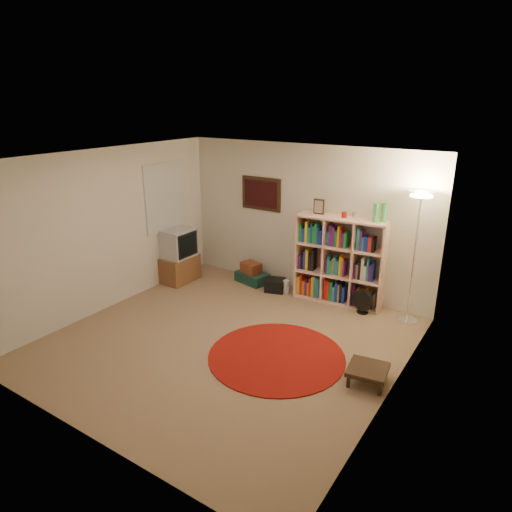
{
  "coord_description": "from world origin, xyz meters",
  "views": [
    {
      "loc": [
        3.38,
        -4.44,
        3.2
      ],
      "look_at": [
        0.1,
        0.6,
        1.1
      ],
      "focal_mm": 32.0,
      "sensor_mm": 36.0,
      "label": 1
    }
  ],
  "objects_px": {
    "bookshelf": "(339,262)",
    "suitcase": "(252,277)",
    "floor_fan": "(363,302)",
    "tv_stand": "(179,256)",
    "floor_lamp": "(419,215)",
    "side_table": "(368,370)"
  },
  "relations": [
    {
      "from": "bookshelf",
      "to": "suitcase",
      "type": "height_order",
      "value": "bookshelf"
    },
    {
      "from": "floor_fan",
      "to": "tv_stand",
      "type": "xyz_separation_m",
      "value": [
        -3.3,
        -0.55,
        0.28
      ]
    },
    {
      "from": "bookshelf",
      "to": "floor_lamp",
      "type": "bearing_deg",
      "value": -9.11
    },
    {
      "from": "side_table",
      "to": "floor_fan",
      "type": "bearing_deg",
      "value": 112.38
    },
    {
      "from": "bookshelf",
      "to": "suitcase",
      "type": "xyz_separation_m",
      "value": [
        -1.62,
        -0.09,
        -0.6
      ]
    },
    {
      "from": "floor_fan",
      "to": "suitcase",
      "type": "relative_size",
      "value": 0.6
    },
    {
      "from": "suitcase",
      "to": "floor_lamp",
      "type": "bearing_deg",
      "value": 12.37
    },
    {
      "from": "floor_lamp",
      "to": "side_table",
      "type": "relative_size",
      "value": 3.9
    },
    {
      "from": "floor_lamp",
      "to": "suitcase",
      "type": "distance_m",
      "value": 3.2
    },
    {
      "from": "suitcase",
      "to": "floor_fan",
      "type": "bearing_deg",
      "value": 9.47
    },
    {
      "from": "tv_stand",
      "to": "side_table",
      "type": "distance_m",
      "value": 4.2
    },
    {
      "from": "side_table",
      "to": "suitcase",
      "type": "bearing_deg",
      "value": 147.02
    },
    {
      "from": "floor_fan",
      "to": "side_table",
      "type": "height_order",
      "value": "floor_fan"
    },
    {
      "from": "floor_fan",
      "to": "side_table",
      "type": "bearing_deg",
      "value": -56.47
    },
    {
      "from": "bookshelf",
      "to": "floor_lamp",
      "type": "height_order",
      "value": "floor_lamp"
    },
    {
      "from": "bookshelf",
      "to": "suitcase",
      "type": "relative_size",
      "value": 2.68
    },
    {
      "from": "suitcase",
      "to": "side_table",
      "type": "relative_size",
      "value": 1.26
    },
    {
      "from": "bookshelf",
      "to": "side_table",
      "type": "distance_m",
      "value": 2.36
    },
    {
      "from": "bookshelf",
      "to": "floor_fan",
      "type": "xyz_separation_m",
      "value": [
        0.52,
        -0.2,
        -0.5
      ]
    },
    {
      "from": "suitcase",
      "to": "bookshelf",
      "type": "bearing_deg",
      "value": 15.52
    },
    {
      "from": "tv_stand",
      "to": "floor_fan",
      "type": "bearing_deg",
      "value": 9.7
    },
    {
      "from": "tv_stand",
      "to": "floor_lamp",
      "type": "bearing_deg",
      "value": 9.66
    }
  ]
}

